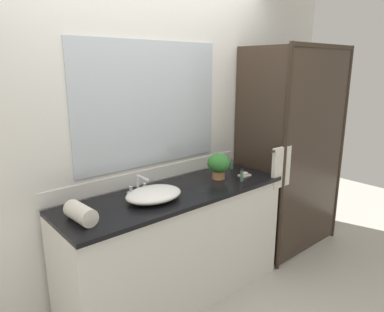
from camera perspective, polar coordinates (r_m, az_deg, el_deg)
ground_plane at (r=3.07m, az=-2.29°, el=-21.79°), size 8.00×8.00×0.00m
wall_back_with_mirror at (r=2.80m, az=-6.94°, el=3.89°), size 4.40×0.06×2.60m
vanity_cabinet at (r=2.83m, az=-2.51°, el=-14.31°), size 1.80×0.58×0.90m
shower_enclosure at (r=3.40m, az=16.66°, el=0.44°), size 1.20×0.59×2.00m
sink_basin at (r=2.48m, az=-6.22°, el=-6.18°), size 0.41×0.32×0.09m
faucet at (r=2.63m, az=-8.61°, el=-4.92°), size 0.17×0.16×0.14m
potted_plant at (r=2.91m, az=4.35°, el=-1.36°), size 0.19×0.19×0.22m
soap_dish at (r=3.03m, az=8.51°, el=-2.95°), size 0.10×0.07×0.04m
amenity_bottle_body_wash at (r=2.88m, az=8.08°, el=-3.14°), size 0.03×0.03×0.10m
amenity_bottle_shampoo at (r=3.22m, az=6.48°, el=-1.25°), size 0.03×0.03×0.10m
rolled_towel_near_edge at (r=2.23m, az=-17.58°, el=-8.83°), size 0.13×0.24×0.11m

